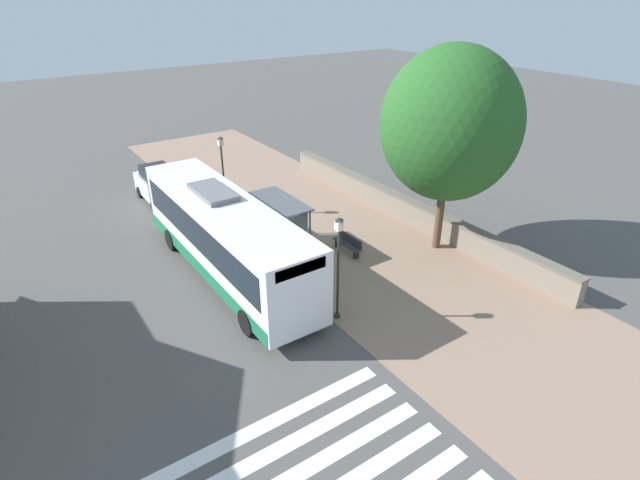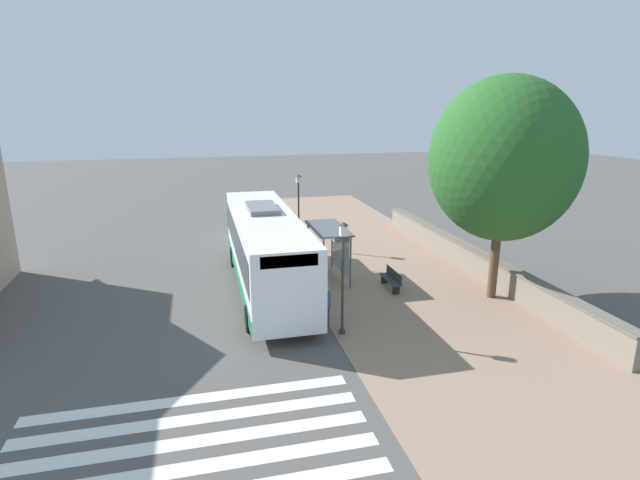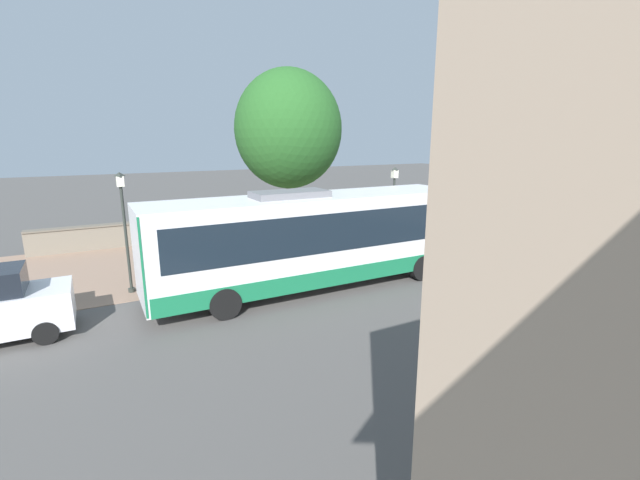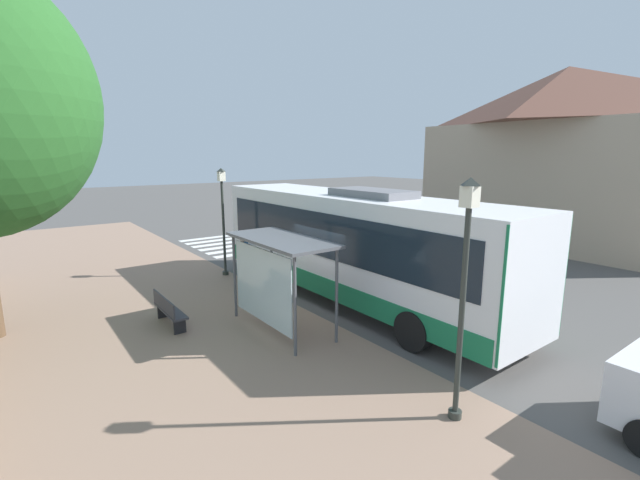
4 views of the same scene
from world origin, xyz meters
The scene contains 11 objects.
ground_plane centered at (0.00, 0.00, 0.00)m, with size 120.00×120.00×0.00m, color #514F4C.
sidewalk_plaza centered at (-4.50, 0.00, 0.01)m, with size 9.00×44.00×0.02m.
crosswalk_stripes centered at (5.00, 10.57, 0.00)m, with size 9.00×5.25×0.01m.
stone_wall centered at (-8.55, 0.00, 0.62)m, with size 0.60×20.00×1.23m.
bus centered at (1.72, -0.07, 1.90)m, with size 2.71×11.92×3.68m.
bus_shelter centered at (-1.48, -0.74, 2.08)m, with size 1.54×3.46×2.53m.
pedestrian centered at (0.11, 4.42, 0.95)m, with size 0.34×0.22×1.62m.
bench centered at (-3.76, 1.30, 0.48)m, with size 0.40×1.78×0.88m.
street_lamp_near centered at (-0.31, 5.17, 2.49)m, with size 0.28×0.28×4.20m.
street_lamp_far centered at (-0.99, -6.07, 2.57)m, with size 0.28×0.28×4.33m.
shade_tree centered at (-7.61, 3.26, 5.93)m, with size 6.04×6.04×9.27m.
Camera 3 is at (15.15, -7.05, 5.43)m, focal length 24.00 mm.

